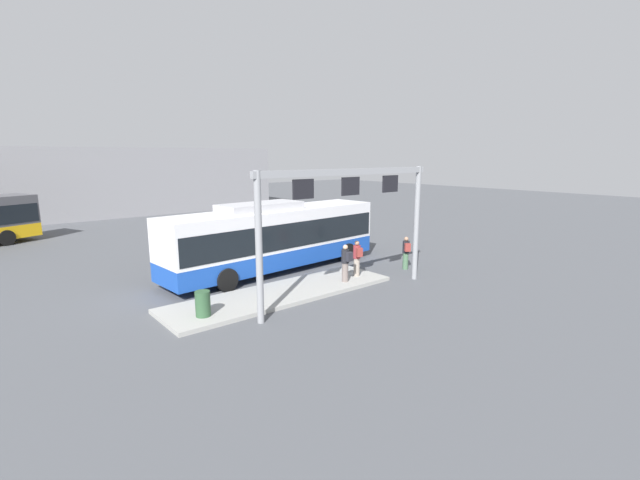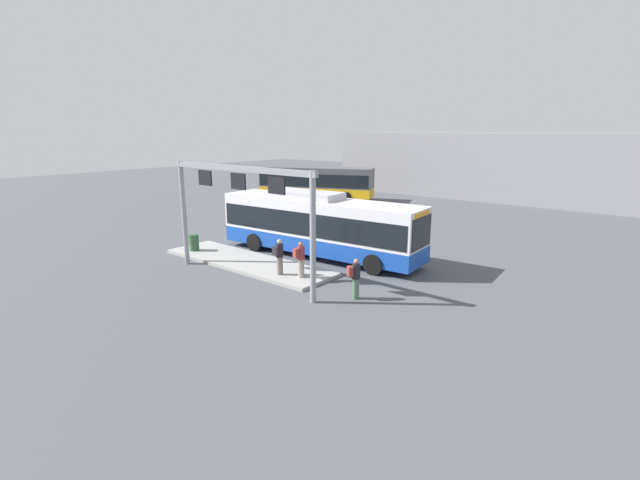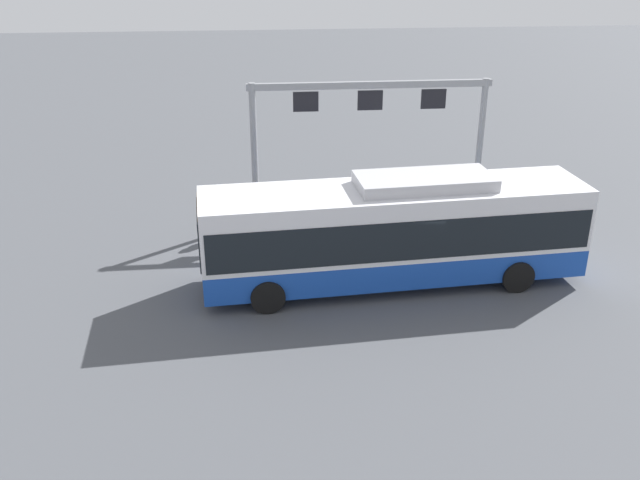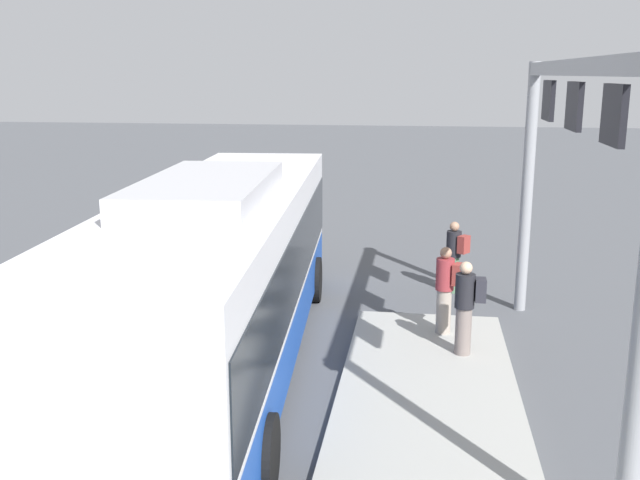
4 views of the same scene
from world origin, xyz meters
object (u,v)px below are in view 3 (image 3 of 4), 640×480
(bus_main, at_px, (394,229))
(person_boarding, at_px, (227,214))
(trash_bin, at_px, (524,211))
(person_waiting_near, at_px, (317,209))
(person_waiting_mid, at_px, (344,205))

(bus_main, distance_m, person_boarding, 6.62)
(bus_main, xyz_separation_m, trash_bin, (-5.69, -3.93, -1.20))
(bus_main, xyz_separation_m, person_waiting_near, (1.99, -3.74, -0.76))
(person_waiting_near, bearing_deg, trash_bin, 110.47)
(person_boarding, relative_size, trash_bin, 1.86)
(trash_bin, bearing_deg, person_boarding, -0.44)
(person_boarding, relative_size, person_waiting_mid, 1.00)
(bus_main, distance_m, person_waiting_mid, 4.24)
(bus_main, relative_size, person_boarding, 7.03)
(person_boarding, bearing_deg, bus_main, 86.24)
(bus_main, relative_size, person_waiting_near, 7.03)
(bus_main, distance_m, person_waiting_near, 4.30)
(person_boarding, distance_m, trash_bin, 10.88)
(person_waiting_near, bearing_deg, bus_main, 47.11)
(trash_bin, bearing_deg, person_waiting_mid, -1.07)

